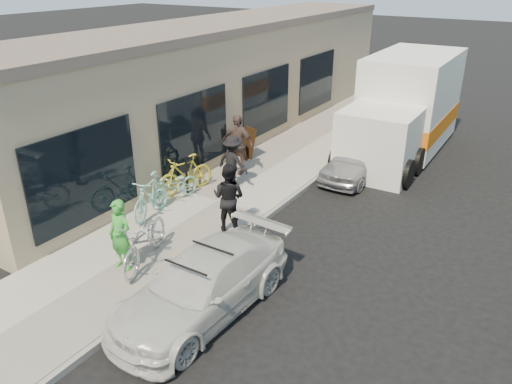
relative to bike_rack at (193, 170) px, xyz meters
The scene contains 17 objects.
ground 4.51m from the bike_rack, 47.16° to the right, with size 120.00×120.00×0.00m, color black.
sidewalk 1.24m from the bike_rack, 14.45° to the right, with size 3.00×34.00×0.15m, color #ACA89A.
curb 2.67m from the bike_rack, ahead, with size 0.12×34.00×0.13m, color gray.
storefront 5.40m from the bike_rack, 115.09° to the left, with size 3.60×20.00×4.22m.
bike_rack is the anchor object (origin of this frame).
sandwich_board 2.86m from the bike_rack, 93.76° to the left, with size 0.80×0.81×0.99m.
sedan_white 5.36m from the bike_rack, 49.27° to the right, with size 1.87×4.13×1.21m.
sedan_silver 4.96m from the bike_rack, 46.87° to the left, with size 1.29×3.20×1.09m, color #A7A7AC.
moving_truck 7.83m from the bike_rack, 60.63° to the left, with size 2.59×6.66×3.25m.
tandem_bike 3.87m from the bike_rack, 66.10° to the right, with size 0.72×2.08×1.09m, color silver.
woman_rider 4.19m from the bike_rack, 71.65° to the right, with size 0.57×0.37×1.55m, color green.
man_standing 2.65m from the bike_rack, 32.23° to the right, with size 0.82×0.64×1.69m, color black.
cruiser_bike_a 1.82m from the bike_rack, 87.12° to the right, with size 0.50×1.76×1.06m, color #8FD6C9.
cruiser_bike_b 0.94m from the bike_rack, 82.87° to the right, with size 0.58×1.66×0.87m, color #8FD6C9.
cruiser_bike_c 0.27m from the bike_rack, 104.38° to the right, with size 0.50×1.76×1.06m, color gold.
bystander_a 1.14m from the bike_rack, 41.61° to the left, with size 0.97×0.56×1.51m, color black.
bystander_b 1.80m from the bike_rack, 78.90° to the left, with size 1.07×0.44×1.82m, color brown.
Camera 1 is at (5.40, -6.75, 5.97)m, focal length 35.00 mm.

